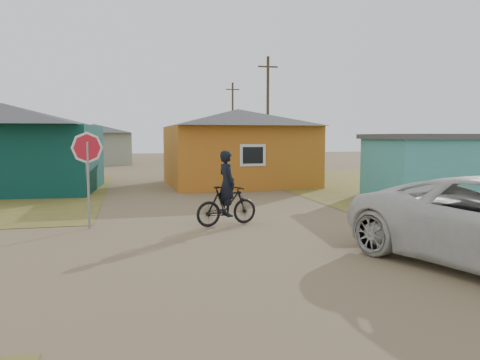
% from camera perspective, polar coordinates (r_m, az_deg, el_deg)
% --- Properties ---
extents(ground, '(120.00, 120.00, 0.00)m').
position_cam_1_polar(ground, '(10.34, 3.74, -8.72)').
color(ground, olive).
extents(grass_ne, '(20.00, 18.00, 0.00)m').
position_cam_1_polar(grass_ne, '(28.35, 23.50, -0.15)').
color(grass_ne, olive).
rests_on(grass_ne, ground).
extents(house_teal, '(8.93, 7.08, 4.00)m').
position_cam_1_polar(house_teal, '(23.75, -26.85, 3.68)').
color(house_teal, '#09332D').
rests_on(house_teal, ground).
extents(house_yellow, '(7.72, 6.76, 3.90)m').
position_cam_1_polar(house_yellow, '(24.22, -0.27, 4.16)').
color(house_yellow, '#BB6A1C').
rests_on(house_yellow, ground).
extents(shed_turquoise, '(6.71, 4.93, 2.60)m').
position_cam_1_polar(shed_turquoise, '(20.38, 24.41, 1.51)').
color(shed_turquoise, teal).
rests_on(shed_turquoise, ground).
extents(house_pale_west, '(7.04, 6.15, 3.60)m').
position_cam_1_polar(house_pale_west, '(43.70, -17.33, 4.27)').
color(house_pale_west, gray).
rests_on(house_pale_west, ground).
extents(house_beige_east, '(6.95, 6.05, 3.60)m').
position_cam_1_polar(house_beige_east, '(51.26, 1.36, 4.64)').
color(house_beige_east, tan).
rests_on(house_beige_east, ground).
extents(house_pale_north, '(6.28, 5.81, 3.40)m').
position_cam_1_polar(house_pale_north, '(56.68, -24.59, 4.12)').
color(house_pale_north, gray).
rests_on(house_pale_north, ground).
extents(utility_pole_near, '(1.40, 0.20, 8.00)m').
position_cam_1_polar(utility_pole_near, '(33.01, 3.40, 8.18)').
color(utility_pole_near, '#423727').
rests_on(utility_pole_near, ground).
extents(utility_pole_far, '(1.40, 0.20, 8.00)m').
position_cam_1_polar(utility_pole_far, '(48.75, -0.90, 7.28)').
color(utility_pole_far, '#423727').
rests_on(utility_pole_far, ground).
extents(stop_sign, '(0.86, 0.07, 2.64)m').
position_cam_1_polar(stop_sign, '(13.28, -18.11, 2.56)').
color(stop_sign, gray).
rests_on(stop_sign, ground).
extents(cyclist, '(1.94, 1.01, 2.12)m').
position_cam_1_polar(cyclist, '(13.19, -1.61, -2.24)').
color(cyclist, black).
rests_on(cyclist, ground).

